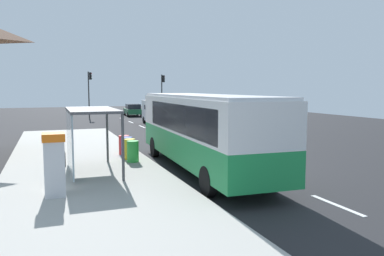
% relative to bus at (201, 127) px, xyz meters
% --- Properties ---
extents(ground_plane, '(56.00, 92.00, 0.04)m').
position_rel_bus_xyz_m(ground_plane, '(1.71, 14.12, -1.86)').
color(ground_plane, '#262628').
extents(sidewalk_platform, '(6.20, 30.00, 0.18)m').
position_rel_bus_xyz_m(sidewalk_platform, '(-4.69, 2.12, -1.75)').
color(sidewalk_platform, '#ADAAA3').
rests_on(sidewalk_platform, ground).
extents(lane_stripe_seg_0, '(0.16, 2.20, 0.01)m').
position_rel_bus_xyz_m(lane_stripe_seg_0, '(1.96, -5.88, -1.84)').
color(lane_stripe_seg_0, silver).
rests_on(lane_stripe_seg_0, ground).
extents(lane_stripe_seg_1, '(0.16, 2.20, 0.01)m').
position_rel_bus_xyz_m(lane_stripe_seg_1, '(1.96, -0.88, -1.84)').
color(lane_stripe_seg_1, silver).
rests_on(lane_stripe_seg_1, ground).
extents(lane_stripe_seg_2, '(0.16, 2.20, 0.01)m').
position_rel_bus_xyz_m(lane_stripe_seg_2, '(1.96, 4.12, -1.84)').
color(lane_stripe_seg_2, silver).
rests_on(lane_stripe_seg_2, ground).
extents(lane_stripe_seg_3, '(0.16, 2.20, 0.01)m').
position_rel_bus_xyz_m(lane_stripe_seg_3, '(1.96, 9.12, -1.84)').
color(lane_stripe_seg_3, silver).
rests_on(lane_stripe_seg_3, ground).
extents(lane_stripe_seg_4, '(0.16, 2.20, 0.01)m').
position_rel_bus_xyz_m(lane_stripe_seg_4, '(1.96, 14.12, -1.84)').
color(lane_stripe_seg_4, silver).
rests_on(lane_stripe_seg_4, ground).
extents(lane_stripe_seg_5, '(0.16, 2.20, 0.01)m').
position_rel_bus_xyz_m(lane_stripe_seg_5, '(1.96, 19.12, -1.84)').
color(lane_stripe_seg_5, silver).
rests_on(lane_stripe_seg_5, ground).
extents(lane_stripe_seg_6, '(0.16, 2.20, 0.01)m').
position_rel_bus_xyz_m(lane_stripe_seg_6, '(1.96, 24.12, -1.84)').
color(lane_stripe_seg_6, silver).
rests_on(lane_stripe_seg_6, ground).
extents(lane_stripe_seg_7, '(0.16, 2.20, 0.01)m').
position_rel_bus_xyz_m(lane_stripe_seg_7, '(1.96, 29.12, -1.84)').
color(lane_stripe_seg_7, silver).
rests_on(lane_stripe_seg_7, ground).
extents(bus, '(2.92, 11.09, 3.21)m').
position_rel_bus_xyz_m(bus, '(0.00, 0.00, 0.00)').
color(bus, '#1E8C47').
rests_on(bus, ground).
extents(white_van, '(2.10, 5.23, 2.30)m').
position_rel_bus_xyz_m(white_van, '(3.91, 20.41, -0.50)').
color(white_van, white).
rests_on(white_van, ground).
extents(sedan_near, '(2.03, 4.49, 1.52)m').
position_rel_bus_xyz_m(sedan_near, '(4.01, 32.67, -1.05)').
color(sedan_near, '#195933').
rests_on(sedan_near, ground).
extents(ticket_machine, '(0.66, 0.76, 1.94)m').
position_rel_bus_xyz_m(ticket_machine, '(-5.86, -2.47, -0.67)').
color(ticket_machine, silver).
rests_on(ticket_machine, sidewalk_platform).
extents(recycling_bin_green, '(0.52, 0.52, 0.95)m').
position_rel_bus_xyz_m(recycling_bin_green, '(-2.49, 2.03, -1.19)').
color(recycling_bin_green, green).
rests_on(recycling_bin_green, sidewalk_platform).
extents(recycling_bin_yellow, '(0.52, 0.52, 0.95)m').
position_rel_bus_xyz_m(recycling_bin_yellow, '(-2.49, 2.73, -1.19)').
color(recycling_bin_yellow, yellow).
rests_on(recycling_bin_yellow, sidewalk_platform).
extents(recycling_bin_blue, '(0.52, 0.52, 0.95)m').
position_rel_bus_xyz_m(recycling_bin_blue, '(-2.49, 3.43, -1.19)').
color(recycling_bin_blue, blue).
rests_on(recycling_bin_blue, sidewalk_platform).
extents(recycling_bin_red, '(0.52, 0.52, 0.95)m').
position_rel_bus_xyz_m(recycling_bin_red, '(-2.49, 4.13, -1.19)').
color(recycling_bin_red, red).
rests_on(recycling_bin_red, sidewalk_platform).
extents(traffic_light_near_side, '(0.49, 0.28, 5.14)m').
position_rel_bus_xyz_m(traffic_light_near_side, '(7.21, 30.27, 1.57)').
color(traffic_light_near_side, '#2D2D2D').
rests_on(traffic_light_near_side, ground).
extents(traffic_light_far_side, '(0.49, 0.28, 5.40)m').
position_rel_bus_xyz_m(traffic_light_far_side, '(-1.39, 31.07, 1.73)').
color(traffic_light_far_side, '#2D2D2D').
rests_on(traffic_light_far_side, ground).
extents(bus_shelter, '(1.80, 4.00, 2.50)m').
position_rel_bus_xyz_m(bus_shelter, '(-4.70, 0.59, 0.25)').
color(bus_shelter, '#4C4C51').
rests_on(bus_shelter, sidewalk_platform).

